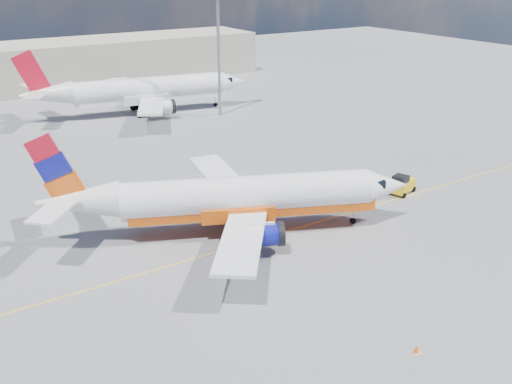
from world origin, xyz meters
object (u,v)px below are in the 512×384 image
gse_tug (402,184)px  traffic_cone (417,349)px  main_jet (236,198)px  second_jet (143,91)px

gse_tug → traffic_cone: (-17.80, -18.39, -0.68)m
main_jet → gse_tug: size_ratio=9.89×
second_jet → traffic_cone: size_ratio=61.26×
second_jet → traffic_cone: 63.27m
gse_tug → traffic_cone: gse_tug is taller
second_jet → gse_tug: bearing=-67.8°
main_jet → traffic_cone: 20.09m
second_jet → gse_tug: 45.22m
traffic_cone → gse_tug: bearing=45.9°
gse_tug → traffic_cone: size_ratio=5.62×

